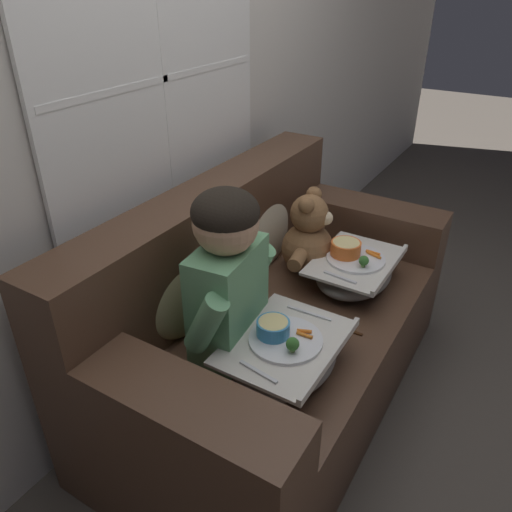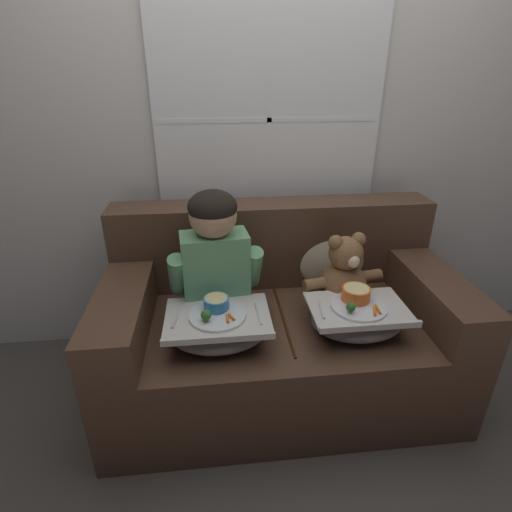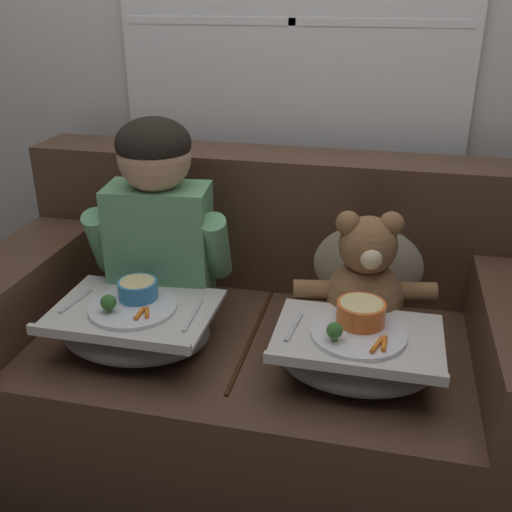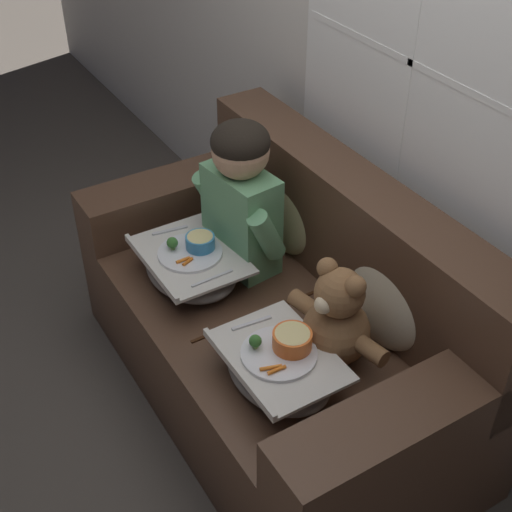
# 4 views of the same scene
# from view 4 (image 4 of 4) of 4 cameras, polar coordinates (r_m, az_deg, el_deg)

# --- Properties ---
(ground_plane) EXTENTS (14.00, 14.00, 0.00)m
(ground_plane) POSITION_cam_4_polar(r_m,az_deg,el_deg) (2.97, 1.33, -10.95)
(ground_plane) COLOR #4C443D
(wall_back_with_window) EXTENTS (8.00, 0.08, 2.60)m
(wall_back_with_window) POSITION_cam_4_polar(r_m,az_deg,el_deg) (2.51, 13.14, 14.93)
(wall_back_with_window) COLOR beige
(wall_back_with_window) RESTS_ON ground_plane
(couch) EXTENTS (1.69, 0.91, 0.91)m
(couch) POSITION_cam_4_polar(r_m,az_deg,el_deg) (2.75, 2.50, -5.74)
(couch) COLOR #4C3323
(couch) RESTS_ON ground_plane
(throw_pillow_behind_child) EXTENTS (0.38, 0.18, 0.40)m
(throw_pillow_behind_child) POSITION_cam_4_polar(r_m,az_deg,el_deg) (2.86, 2.72, 3.89)
(throw_pillow_behind_child) COLOR tan
(throw_pillow_behind_child) RESTS_ON couch
(throw_pillow_behind_teddy) EXTENTS (0.40, 0.19, 0.41)m
(throw_pillow_behind_teddy) POSITION_cam_4_polar(r_m,az_deg,el_deg) (2.47, 10.70, -3.00)
(throw_pillow_behind_teddy) COLOR #C1B293
(throw_pillow_behind_teddy) RESTS_ON couch
(child_figure) EXTENTS (0.45, 0.23, 0.62)m
(child_figure) POSITION_cam_4_polar(r_m,az_deg,el_deg) (2.68, -1.22, 5.31)
(child_figure) COLOR #66A370
(child_figure) RESTS_ON couch
(teddy_bear) EXTENTS (0.42, 0.30, 0.38)m
(teddy_bear) POSITION_cam_4_polar(r_m,az_deg,el_deg) (2.37, 6.42, -5.24)
(teddy_bear) COLOR brown
(teddy_bear) RESTS_ON couch
(lap_tray_child) EXTENTS (0.45, 0.34, 0.19)m
(lap_tray_child) POSITION_cam_4_polar(r_m,az_deg,el_deg) (2.74, -5.22, -0.75)
(lap_tray_child) COLOR slate
(lap_tray_child) RESTS_ON child_figure
(lap_tray_teddy) EXTENTS (0.43, 0.32, 0.20)m
(lap_tray_teddy) POSITION_cam_4_polar(r_m,az_deg,el_deg) (2.34, 1.85, -8.78)
(lap_tray_teddy) COLOR slate
(lap_tray_teddy) RESTS_ON teddy_bear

